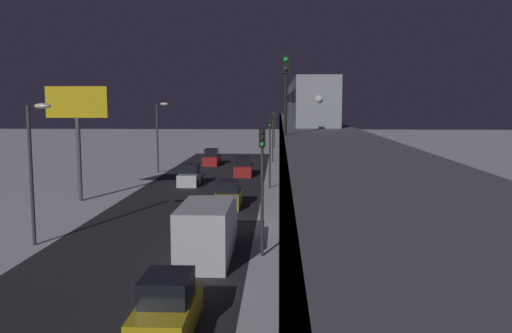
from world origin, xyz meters
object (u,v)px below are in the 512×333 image
Objects in this scene: rail_signal at (286,81)px; sedan_red at (244,168)px; sedan_white at (190,176)px; sedan_red_2 at (212,158)px; traffic_light_near at (262,173)px; traffic_light_far at (273,129)px; sedan_yellow_2 at (167,309)px; box_truck at (208,229)px; sedan_yellow at (228,196)px; traffic_light_mid at (270,142)px; traffic_light_distant at (274,123)px; subway_train at (305,101)px; commercial_billboard at (77,113)px.

sedan_red is at bearing -82.05° from rail_signal.
sedan_red is at bearing -124.67° from sedan_white.
traffic_light_near reaches higher than sedan_red_2.
sedan_white is at bearing 69.25° from traffic_light_far.
box_truck is (-0.20, -9.11, 0.55)m from sedan_yellow_2.
sedan_yellow is 0.63× the size of traffic_light_mid.
traffic_light_far and traffic_light_distant have the same top height.
traffic_light_mid is 1.00× the size of traffic_light_distant.
traffic_light_near is at bearing 90.00° from traffic_light_distant.
sedan_red_2 and sedan_yellow_2 have the same top height.
traffic_light_near is at bearing 41.07° from rail_signal.
traffic_light_distant is (-2.90, -73.74, 3.40)m from sedan_yellow_2.
sedan_yellow is 12.72m from box_truck.
traffic_light_far is (-2.90, -13.15, 3.40)m from sedan_red.
sedan_yellow_2 is 10.14m from traffic_light_near.
traffic_light_near is 1.00× the size of traffic_light_far.
sedan_red_2 is 40.39m from traffic_light_near.
sedan_red is 29.94m from box_truck.
rail_signal reaches higher than sedan_white.
sedan_red_2 is 1.00× the size of sedan_yellow_2.
rail_signal is at bearing 91.03° from traffic_light_distant.
sedan_white is 42.15m from traffic_light_distant.
subway_train is 8.67× the size of sedan_red.
traffic_light_near and traffic_light_mid have the same top height.
traffic_light_distant is (-7.50, -25.09, 3.40)m from sedan_red_2.
sedan_red is 0.48× the size of commercial_billboard.
sedan_red is (-4.60, -6.65, 0.01)m from sedan_white.
traffic_light_near reaches higher than sedan_white.
sedan_yellow_2 is 0.70× the size of traffic_light_distant.
traffic_light_far reaches higher than sedan_yellow.
sedan_red is 0.94× the size of sedan_yellow_2.
sedan_red_2 is at bearing -77.36° from rail_signal.
sedan_red is 13.89m from traffic_light_far.
sedan_white is 0.47× the size of commercial_billboard.
commercial_billboard is at bearing -40.69° from rail_signal.
traffic_light_mid is (-2.90, -8.83, 3.40)m from sedan_yellow.
box_truck is at bearing 101.65° from sedan_white.
sedan_yellow is at bearing 84.55° from traffic_light_far.
subway_train is at bearing -147.08° from commercial_billboard.
rail_signal is 0.94× the size of sedan_red.
sedan_red is 30.27m from traffic_light_near.
traffic_light_far reaches higher than sedan_white.
sedan_red is at bearing -70.95° from traffic_light_mid.
sedan_red_2 is at bearing -90.00° from sedan_white.
sedan_yellow is 27.23m from sedan_red_2.
traffic_light_distant is at bearing -90.00° from traffic_light_near.
rail_signal is at bearing 139.31° from commercial_billboard.
sedan_red_2 is (8.64, -38.55, -7.96)m from rail_signal.
rail_signal is at bearing 111.19° from sedan_white.
traffic_light_far is (-7.50, -3.54, 3.40)m from sedan_red_2.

